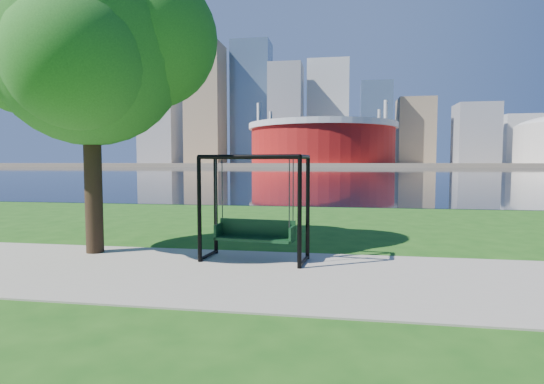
# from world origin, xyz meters

# --- Properties ---
(ground) EXTENTS (900.00, 900.00, 0.00)m
(ground) POSITION_xyz_m (0.00, 0.00, 0.00)
(ground) COLOR #1E5114
(ground) RESTS_ON ground
(path) EXTENTS (120.00, 4.00, 0.03)m
(path) POSITION_xyz_m (0.00, -0.50, 0.01)
(path) COLOR #9E937F
(path) RESTS_ON ground
(river) EXTENTS (900.00, 180.00, 0.02)m
(river) POSITION_xyz_m (0.00, 102.00, 0.01)
(river) COLOR black
(river) RESTS_ON ground
(far_bank) EXTENTS (900.00, 228.00, 2.00)m
(far_bank) POSITION_xyz_m (0.00, 306.00, 1.00)
(far_bank) COLOR #937F60
(far_bank) RESTS_ON ground
(stadium) EXTENTS (83.00, 83.00, 32.00)m
(stadium) POSITION_xyz_m (-10.00, 235.00, 14.23)
(stadium) COLOR maroon
(stadium) RESTS_ON far_bank
(skyline) EXTENTS (392.00, 66.00, 96.50)m
(skyline) POSITION_xyz_m (-4.27, 319.39, 35.89)
(skyline) COLOR gray
(skyline) RESTS_ON far_bank
(swing) EXTENTS (2.29, 1.18, 2.26)m
(swing) POSITION_xyz_m (-0.60, 0.63, 1.09)
(swing) COLOR black
(swing) RESTS_ON ground
(park_tree) EXTENTS (5.49, 4.96, 6.81)m
(park_tree) POSITION_xyz_m (-4.44, 0.84, 4.73)
(park_tree) COLOR black
(park_tree) RESTS_ON ground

